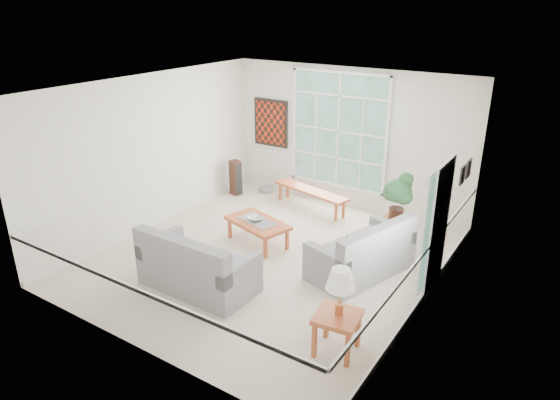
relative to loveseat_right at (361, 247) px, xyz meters
The scene contains 24 objects.
floor 1.69m from the loveseat_right, 166.25° to the right, with size 5.50×6.00×0.01m, color beige.
ceiling 3.00m from the loveseat_right, 166.25° to the right, with size 5.50×6.00×0.02m, color white.
wall_back 3.22m from the loveseat_right, 121.00° to the left, with size 5.50×0.02×3.00m, color silver.
wall_front 3.87m from the loveseat_right, 114.91° to the right, with size 5.50×0.02×3.00m, color silver.
wall_left 4.46m from the loveseat_right, behind, with size 0.02×6.00×3.00m, color silver.
wall_right 1.61m from the loveseat_right, 18.07° to the right, with size 0.02×6.00×3.00m, color silver.
window_back 3.34m from the loveseat_right, 124.52° to the left, with size 2.30×0.08×2.40m, color white.
entry_door 1.29m from the loveseat_right, 10.72° to the left, with size 0.08×0.90×2.10m, color white.
door_sidelight 1.38m from the loveseat_right, 20.01° to the right, with size 0.08×0.26×1.90m, color white.
wall_art 4.50m from the loveseat_right, 143.93° to the left, with size 0.90×0.06×1.10m, color #5D190C.
wall_frame_near 2.08m from the loveseat_right, 50.18° to the left, with size 0.04×0.26×0.32m, color black.
wall_frame_far 2.36m from the loveseat_right, 57.19° to the left, with size 0.04×0.26×0.32m, color black.
loveseat_right is the anchor object (origin of this frame).
loveseat_front 2.65m from the loveseat_right, 137.12° to the right, with size 1.81×0.94×0.98m, color gray.
coffee_table 2.07m from the loveseat_right, behind, with size 1.23×0.67×0.46m, color #AC4F29.
pewter_bowl 2.09m from the loveseat_right, behind, with size 0.35×0.35×0.09m, color #A5A5AA.
window_bench 2.85m from the loveseat_right, 136.65° to the left, with size 1.85×0.36×0.43m, color #AC4F29.
end_table 1.31m from the loveseat_right, 85.60° to the left, with size 0.50×0.50×0.50m, color #AC4F29.
houseplant 1.40m from the loveseat_right, 86.08° to the left, with size 0.53×0.53×0.92m, color #285631, non-canonical shape.
side_table 2.12m from the loveseat_right, 73.55° to the right, with size 0.55×0.55×0.56m, color #AC4F29.
table_lamp 2.13m from the loveseat_right, 73.20° to the right, with size 0.38×0.38×0.65m, color white, non-canonical shape.
pet_bed 4.15m from the loveseat_right, 146.75° to the left, with size 0.38×0.38×0.11m, color gray.
floor_speaker 4.34m from the loveseat_right, 156.14° to the left, with size 0.25×0.20×0.81m, color #371D13.
cat 0.64m from the loveseat_right, 82.29° to the left, with size 0.31×0.22×0.14m, color black.
Camera 1 is at (4.45, -6.48, 4.27)m, focal length 32.00 mm.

